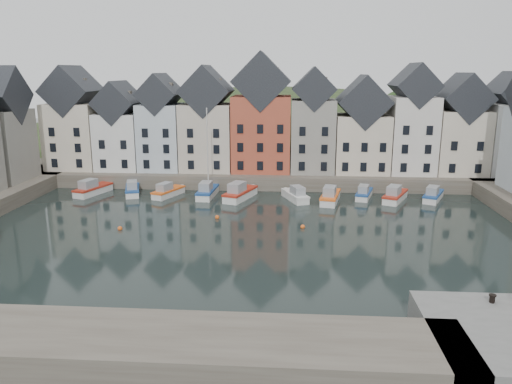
# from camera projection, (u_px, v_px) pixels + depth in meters

# --- Properties ---
(ground) EXTENTS (260.00, 260.00, 0.00)m
(ground) POSITION_uv_depth(u_px,v_px,m) (245.00, 242.00, 50.76)
(ground) COLOR black
(ground) RESTS_ON ground
(far_quay) EXTENTS (90.00, 16.00, 2.00)m
(far_quay) POSITION_uv_depth(u_px,v_px,m) (262.00, 173.00, 79.60)
(far_quay) COLOR #524A3E
(far_quay) RESTS_ON ground
(near_wall) EXTENTS (50.00, 6.00, 2.00)m
(near_wall) POSITION_uv_depth(u_px,v_px,m) (45.00, 344.00, 29.89)
(near_wall) COLOR #524A3E
(near_wall) RESTS_ON ground
(hillside) EXTENTS (153.60, 70.40, 64.00)m
(hillside) POSITION_uv_depth(u_px,v_px,m) (269.00, 234.00, 109.29)
(hillside) COLOR #20351A
(hillside) RESTS_ON ground
(far_terrace) EXTENTS (72.37, 8.16, 17.78)m
(far_terrace) POSITION_uv_depth(u_px,v_px,m) (282.00, 126.00, 75.58)
(far_terrace) COLOR beige
(far_terrace) RESTS_ON far_quay
(mooring_buoys) EXTENTS (20.50, 5.50, 0.50)m
(mooring_buoys) POSITION_uv_depth(u_px,v_px,m) (214.00, 224.00, 56.17)
(mooring_buoys) COLOR orange
(mooring_buoys) RESTS_ON ground
(boat_a) EXTENTS (3.88, 6.73, 2.47)m
(boat_a) POSITION_uv_depth(u_px,v_px,m) (92.00, 189.00, 70.11)
(boat_a) COLOR silver
(boat_a) RESTS_ON ground
(boat_b) EXTENTS (3.47, 6.21, 2.28)m
(boat_b) POSITION_uv_depth(u_px,v_px,m) (132.00, 190.00, 70.10)
(boat_b) COLOR silver
(boat_b) RESTS_ON ground
(boat_c) EXTENTS (3.79, 6.03, 2.22)m
(boat_c) POSITION_uv_depth(u_px,v_px,m) (168.00, 192.00, 69.05)
(boat_c) COLOR silver
(boat_c) RESTS_ON ground
(boat_d) EXTENTS (2.36, 6.56, 12.35)m
(boat_d) POSITION_uv_depth(u_px,v_px,m) (207.00, 191.00, 68.68)
(boat_d) COLOR silver
(boat_d) RESTS_ON ground
(boat_e) EXTENTS (4.38, 7.33, 2.69)m
(boat_e) POSITION_uv_depth(u_px,v_px,m) (240.00, 193.00, 67.52)
(boat_e) COLOR silver
(boat_e) RESTS_ON ground
(boat_f) EXTENTS (3.89, 6.19, 2.28)m
(boat_f) POSITION_uv_depth(u_px,v_px,m) (296.00, 195.00, 66.91)
(boat_f) COLOR silver
(boat_f) RESTS_ON ground
(boat_g) EXTENTS (3.27, 6.83, 2.52)m
(boat_g) POSITION_uv_depth(u_px,v_px,m) (330.00, 197.00, 65.93)
(boat_g) COLOR silver
(boat_g) RESTS_ON ground
(boat_h) EXTENTS (3.13, 5.71, 2.10)m
(boat_h) POSITION_uv_depth(u_px,v_px,m) (364.00, 194.00, 68.12)
(boat_h) COLOR silver
(boat_h) RESTS_ON ground
(boat_i) EXTENTS (4.47, 6.60, 2.44)m
(boat_i) POSITION_uv_depth(u_px,v_px,m) (395.00, 196.00, 66.50)
(boat_i) COLOR silver
(boat_i) RESTS_ON ground
(boat_j) EXTENTS (4.13, 6.09, 2.25)m
(boat_j) POSITION_uv_depth(u_px,v_px,m) (433.00, 196.00, 66.86)
(boat_j) COLOR silver
(boat_j) RESTS_ON ground
(mooring_bollard) EXTENTS (0.48, 0.48, 0.56)m
(mooring_bollard) POSITION_uv_depth(u_px,v_px,m) (492.00, 298.00, 32.99)
(mooring_bollard) COLOR black
(mooring_bollard) RESTS_ON near_quay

